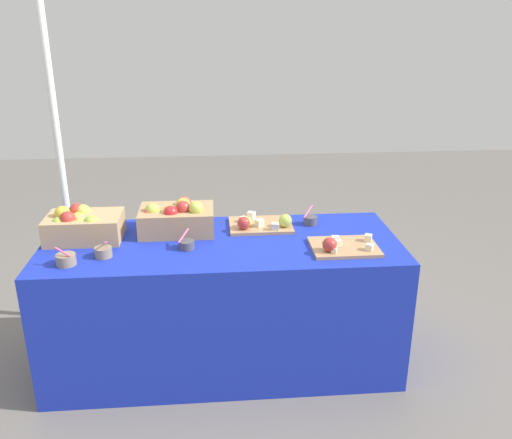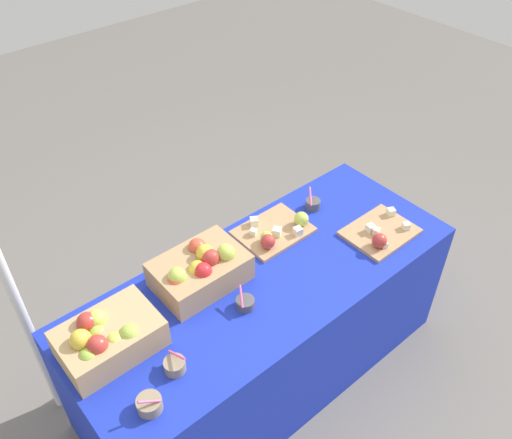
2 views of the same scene
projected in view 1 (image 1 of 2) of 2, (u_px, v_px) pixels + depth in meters
The scene contains 11 objects.
ground_plane at pixel (224, 358), 3.11m from camera, with size 10.00×10.00×0.00m, color slate.
table at pixel (223, 302), 2.98m from camera, with size 1.90×0.76×0.74m, color #192DB7.
apple_crate_left at pixel (82, 225), 2.85m from camera, with size 0.39×0.27×0.19m.
apple_crate_middle at pixel (176, 218), 2.95m from camera, with size 0.41×0.28×0.19m.
cutting_board_front at pixel (342, 246), 2.74m from camera, with size 0.34×0.27×0.09m.
cutting_board_back at pixel (261, 224), 3.02m from camera, with size 0.36×0.27×0.09m.
sample_bowl_near at pixel (186, 244), 2.75m from camera, with size 0.08×0.09×0.10m.
sample_bowl_mid at pixel (66, 259), 2.57m from camera, with size 0.09×0.09×0.10m.
sample_bowl_far at pixel (103, 252), 2.65m from camera, with size 0.09×0.10×0.10m.
sample_bowl_extra at pixel (310, 220), 3.08m from camera, with size 0.09×0.09×0.11m.
tent_pole at pixel (60, 156), 3.15m from camera, with size 0.04×0.04×2.20m, color white.
Camera 1 is at (-0.04, -2.63, 1.85)m, focal length 37.42 mm.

